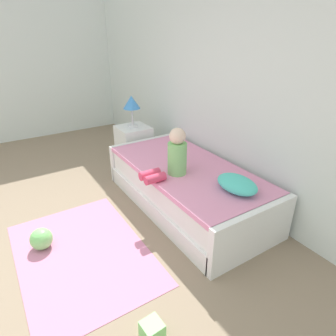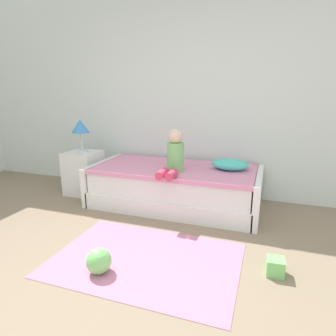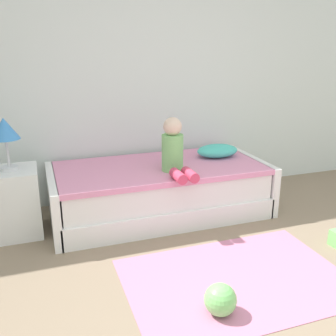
{
  "view_description": "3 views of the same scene",
  "coord_description": "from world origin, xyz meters",
  "px_view_note": "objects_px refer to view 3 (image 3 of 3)",
  "views": [
    {
      "loc": [
        2.27,
        0.26,
        1.9
      ],
      "look_at": [
        -0.08,
        1.75,
        0.55
      ],
      "focal_mm": 31.0,
      "sensor_mm": 36.0,
      "label": 1
    },
    {
      "loc": [
        1.0,
        -1.36,
        1.43
      ],
      "look_at": [
        -0.08,
        1.75,
        0.55
      ],
      "focal_mm": 31.19,
      "sensor_mm": 36.0,
      "label": 2
    },
    {
      "loc": [
        -1.18,
        -1.4,
        1.61
      ],
      "look_at": [
        -0.08,
        1.75,
        0.55
      ],
      "focal_mm": 41.09,
      "sensor_mm": 36.0,
      "label": 3
    }
  ],
  "objects_px": {
    "nightstand": "(14,202)",
    "toy_ball": "(220,300)",
    "bed": "(160,190)",
    "pillow": "(217,151)",
    "child_figure": "(174,150)",
    "table_lamp": "(5,131)"
  },
  "relations": [
    {
      "from": "bed",
      "to": "nightstand",
      "type": "bearing_deg",
      "value": -179.96
    },
    {
      "from": "nightstand",
      "to": "table_lamp",
      "type": "height_order",
      "value": "table_lamp"
    },
    {
      "from": "table_lamp",
      "to": "child_figure",
      "type": "xyz_separation_m",
      "value": [
        1.42,
        -0.23,
        -0.23
      ]
    },
    {
      "from": "toy_ball",
      "to": "table_lamp",
      "type": "bearing_deg",
      "value": 127.68
    },
    {
      "from": "nightstand",
      "to": "table_lamp",
      "type": "distance_m",
      "value": 0.64
    },
    {
      "from": "child_figure",
      "to": "toy_ball",
      "type": "relative_size",
      "value": 2.48
    },
    {
      "from": "nightstand",
      "to": "toy_ball",
      "type": "relative_size",
      "value": 2.91
    },
    {
      "from": "nightstand",
      "to": "toy_ball",
      "type": "distance_m",
      "value": 2.02
    },
    {
      "from": "child_figure",
      "to": "toy_ball",
      "type": "bearing_deg",
      "value": -97.95
    },
    {
      "from": "nightstand",
      "to": "child_figure",
      "type": "xyz_separation_m",
      "value": [
        1.42,
        -0.23,
        0.4
      ]
    },
    {
      "from": "bed",
      "to": "table_lamp",
      "type": "xyz_separation_m",
      "value": [
        -1.35,
        -0.0,
        0.69
      ]
    },
    {
      "from": "bed",
      "to": "nightstand",
      "type": "relative_size",
      "value": 3.52
    },
    {
      "from": "child_figure",
      "to": "pillow",
      "type": "height_order",
      "value": "child_figure"
    },
    {
      "from": "bed",
      "to": "toy_ball",
      "type": "relative_size",
      "value": 10.25
    },
    {
      "from": "nightstand",
      "to": "pillow",
      "type": "height_order",
      "value": "pillow"
    },
    {
      "from": "nightstand",
      "to": "toy_ball",
      "type": "bearing_deg",
      "value": -52.32
    },
    {
      "from": "nightstand",
      "to": "pillow",
      "type": "relative_size",
      "value": 1.36
    },
    {
      "from": "child_figure",
      "to": "toy_ball",
      "type": "height_order",
      "value": "child_figure"
    },
    {
      "from": "bed",
      "to": "toy_ball",
      "type": "xyz_separation_m",
      "value": [
        -0.12,
        -1.59,
        -0.14
      ]
    },
    {
      "from": "bed",
      "to": "child_figure",
      "type": "xyz_separation_m",
      "value": [
        0.07,
        -0.23,
        0.46
      ]
    },
    {
      "from": "table_lamp",
      "to": "pillow",
      "type": "xyz_separation_m",
      "value": [
        2.02,
        0.1,
        -0.37
      ]
    },
    {
      "from": "nightstand",
      "to": "toy_ball",
      "type": "height_order",
      "value": "nightstand"
    }
  ]
}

